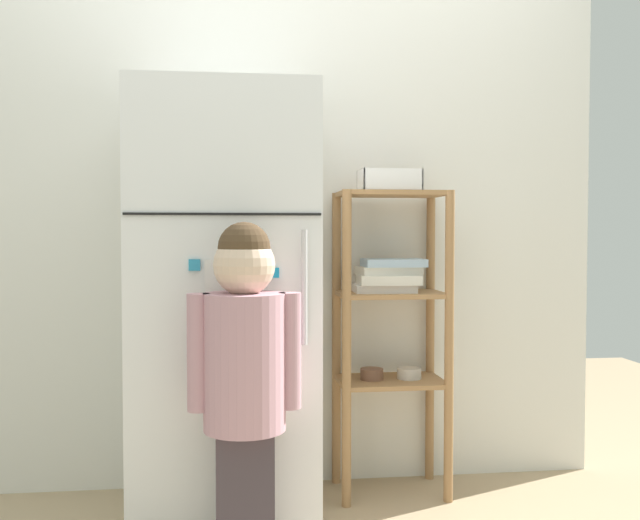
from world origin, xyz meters
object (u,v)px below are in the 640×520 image
(pantry_shelf_unit, at_px, (390,307))
(fruit_bin, at_px, (389,181))
(child_standing, at_px, (245,361))
(refrigerator, at_px, (225,306))

(pantry_shelf_unit, bearing_deg, fruit_bin, -135.81)
(pantry_shelf_unit, relative_size, fruit_bin, 5.16)
(pantry_shelf_unit, distance_m, fruit_bin, 0.50)
(child_standing, xyz_separation_m, fruit_bin, (0.58, 0.60, 0.59))
(refrigerator, height_order, fruit_bin, refrigerator)
(refrigerator, relative_size, fruit_bin, 6.64)
(pantry_shelf_unit, bearing_deg, child_standing, -134.12)
(refrigerator, height_order, child_standing, refrigerator)
(refrigerator, xyz_separation_m, child_standing, (0.06, -0.45, -0.12))
(fruit_bin, bearing_deg, pantry_shelf_unit, 44.19)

